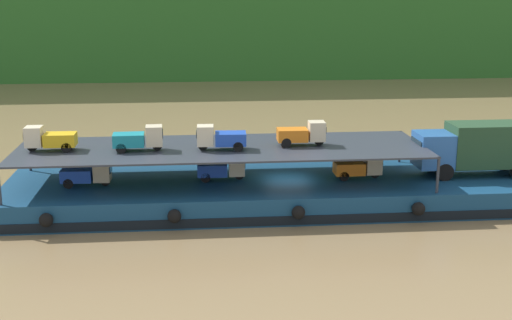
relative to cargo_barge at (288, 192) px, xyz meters
The scene contains 11 objects.
ground_plane 0.75m from the cargo_barge, 90.00° to the left, with size 400.00×400.00×0.00m, color olive.
cargo_barge is the anchor object (origin of this frame).
covered_lorry 11.42m from the cargo_barge, ahead, with size 7.86×2.30×3.10m.
cargo_rack 4.66m from the cargo_barge, behind, with size 23.08×7.01×2.00m.
mini_truck_lower_stern 11.42m from the cargo_barge, behind, with size 2.78×1.28×1.38m.
mini_truck_lower_aft 4.05m from the cargo_barge, behind, with size 2.77×1.25×1.38m.
mini_truck_lower_mid 4.37m from the cargo_barge, ahead, with size 2.75×1.21×1.38m.
mini_truck_upper_stern 13.71m from the cargo_barge, behind, with size 2.74×1.21×1.38m.
mini_truck_upper_mid 9.07m from the cargo_barge, behind, with size 2.77×1.26×1.38m.
mini_truck_upper_fore 5.23m from the cargo_barge, behind, with size 2.78×1.27×1.38m.
mini_truck_upper_bow 3.53m from the cargo_barge, ahead, with size 2.76×1.23×1.38m.
Camera 1 is at (-5.43, -37.92, 12.23)m, focal length 48.20 mm.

